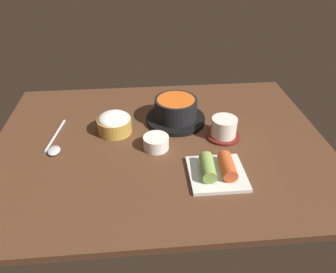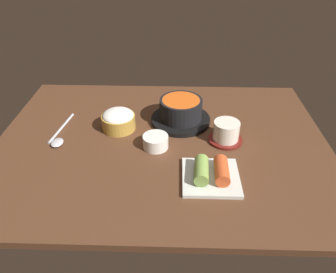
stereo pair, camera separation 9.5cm
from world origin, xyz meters
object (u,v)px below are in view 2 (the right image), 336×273
(stone_pot, at_px, (181,112))
(tea_cup_with_saucer, at_px, (226,132))
(kimchi_plate, at_px, (211,174))
(spoon, at_px, (59,137))
(banchan_cup_center, at_px, (156,141))
(rice_bowl, at_px, (118,120))

(stone_pot, xyz_separation_m, tea_cup_with_saucer, (0.13, -0.11, -0.01))
(kimchi_plate, relative_size, spoon, 0.76)
(stone_pot, xyz_separation_m, spoon, (-0.37, -0.11, -0.03))
(tea_cup_with_saucer, height_order, kimchi_plate, tea_cup_with_saucer)
(banchan_cup_center, xyz_separation_m, kimchi_plate, (0.15, -0.14, -0.00))
(rice_bowl, relative_size, banchan_cup_center, 1.42)
(stone_pot, height_order, banchan_cup_center, stone_pot)
(rice_bowl, height_order, tea_cup_with_saucer, same)
(rice_bowl, xyz_separation_m, kimchi_plate, (0.27, -0.23, -0.02))
(banchan_cup_center, relative_size, spoon, 0.38)
(banchan_cup_center, distance_m, spoon, 0.30)
(stone_pot, bearing_deg, tea_cup_with_saucer, -38.19)
(stone_pot, bearing_deg, banchan_cup_center, -116.85)
(stone_pot, distance_m, banchan_cup_center, 0.16)
(rice_bowl, relative_size, kimchi_plate, 0.72)
(stone_pot, height_order, tea_cup_with_saucer, stone_pot)
(banchan_cup_center, bearing_deg, kimchi_plate, -41.83)
(tea_cup_with_saucer, distance_m, banchan_cup_center, 0.21)
(rice_bowl, distance_m, kimchi_plate, 0.36)
(rice_bowl, height_order, spoon, rice_bowl)
(banchan_cup_center, xyz_separation_m, spoon, (-0.30, 0.03, -0.01))
(tea_cup_with_saucer, relative_size, kimchi_plate, 0.70)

